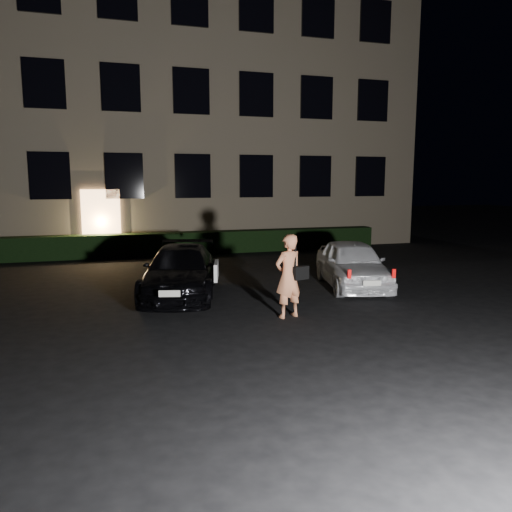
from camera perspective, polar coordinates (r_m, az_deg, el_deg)
name	(u,v)px	position (r m, az deg, el deg)	size (l,w,h in m)	color
ground	(293,329)	(9.72, 4.22, -8.33)	(80.00, 80.00, 0.00)	black
building	(176,111)	(24.10, -9.07, 16.08)	(20.00, 8.11, 12.00)	#746852
hedge	(196,243)	(19.61, -6.88, 1.52)	(15.00, 0.70, 0.85)	black
sedan	(181,271)	(12.52, -8.59, -1.71)	(2.68, 4.46, 1.21)	black
hatch	(352,264)	(13.56, 10.95, -0.87)	(2.30, 3.94, 1.26)	silver
man	(289,276)	(10.33, 3.75, -2.28)	(0.80, 0.59, 1.75)	#DF8659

